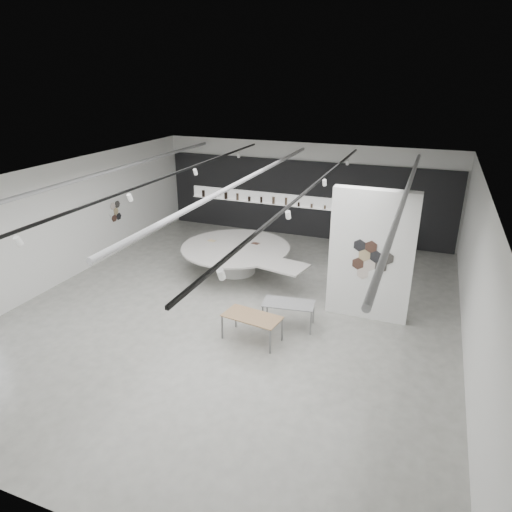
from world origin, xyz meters
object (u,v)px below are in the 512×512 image
at_px(display_island, 237,256).
at_px(sample_table_wood, 252,318).
at_px(partition_column, 371,256).
at_px(kitchen_counter, 384,237).
at_px(sample_table_stone, 289,305).

relative_size(display_island, sample_table_wood, 3.21).
bearing_deg(partition_column, kitchen_counter, 91.72).
bearing_deg(sample_table_stone, display_island, 134.12).
relative_size(sample_table_stone, kitchen_counter, 0.81).
xyz_separation_m(partition_column, kitchen_counter, (-0.17, 5.51, -1.31)).
relative_size(sample_table_wood, kitchen_counter, 0.87).
bearing_deg(kitchen_counter, partition_column, -86.34).
distance_m(display_island, sample_table_stone, 3.86).
height_order(sample_table_wood, sample_table_stone, sample_table_stone).
distance_m(partition_column, display_island, 4.89).
height_order(display_island, sample_table_stone, display_island).
relative_size(partition_column, sample_table_wood, 2.34).
xyz_separation_m(display_island, sample_table_wood, (2.03, -3.74, 0.03)).
height_order(display_island, kitchen_counter, kitchen_counter).
xyz_separation_m(display_island, sample_table_stone, (2.68, -2.77, 0.03)).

